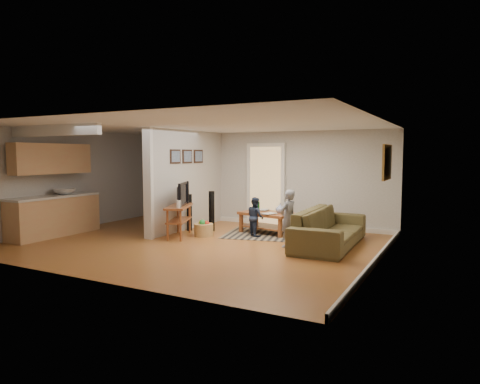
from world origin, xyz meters
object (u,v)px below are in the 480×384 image
object	(u,v)px
sofa	(329,246)
speaker_right	(212,211)
coffee_table	(268,217)
toy_basket	(204,229)
tv_console	(179,208)
speaker_left	(189,212)
toddler	(255,236)
child	(288,247)

from	to	relation	value
sofa	speaker_right	world-z (taller)	speaker_right
sofa	speaker_right	xyz separation A→B (m)	(-3.07, 0.34, 0.50)
coffee_table	toy_basket	xyz separation A→B (m)	(-1.19, -1.03, -0.23)
sofa	toy_basket	distance (m)	2.92
speaker_right	sofa	bearing A→B (deg)	13.20
coffee_table	tv_console	xyz separation A→B (m)	(-1.63, -1.37, 0.27)
speaker_left	speaker_right	size ratio (longest dim) A/B	0.92
tv_console	toy_basket	distance (m)	0.74
speaker_left	toddler	world-z (taller)	speaker_left
child	tv_console	bearing A→B (deg)	-68.99
speaker_right	toddler	xyz separation A→B (m)	(1.23, -0.07, -0.50)
sofa	child	distance (m)	0.88
speaker_left	sofa	bearing A→B (deg)	10.67
speaker_right	child	bearing A→B (deg)	0.01
sofa	toddler	distance (m)	1.86
coffee_table	child	xyz separation A→B (m)	(0.98, -1.22, -0.40)
speaker_left	coffee_table	bearing A→B (deg)	30.13
child	coffee_table	bearing A→B (deg)	-123.54
coffee_table	tv_console	bearing A→B (deg)	-139.92
tv_console	speaker_right	bearing A→B (deg)	52.00
tv_console	speaker_left	size ratio (longest dim) A/B	1.35
toy_basket	coffee_table	bearing A→B (deg)	40.79
coffee_table	toddler	bearing A→B (deg)	-106.11
coffee_table	child	bearing A→B (deg)	-51.17
speaker_left	child	size ratio (longest dim) A/B	0.77
child	toddler	bearing A→B (deg)	-106.81
sofa	tv_console	xyz separation A→B (m)	(-3.34, -0.64, 0.66)
sofa	speaker_left	xyz separation A→B (m)	(-3.60, 0.14, 0.46)
sofa	tv_console	world-z (taller)	tv_console
coffee_table	speaker_left	size ratio (longest dim) A/B	1.56
speaker_right	toy_basket	bearing A→B (deg)	-55.55
coffee_table	toddler	xyz separation A→B (m)	(-0.13, -0.45, -0.40)
speaker_right	toy_basket	distance (m)	0.74
toy_basket	child	size ratio (longest dim) A/B	0.38
sofa	speaker_left	bearing A→B (deg)	85.94
child	speaker_right	bearing A→B (deg)	-91.83
tv_console	toy_basket	xyz separation A→B (m)	(0.44, 0.34, -0.50)
speaker_right	child	size ratio (longest dim) A/B	0.84
child	toddler	xyz separation A→B (m)	(-1.11, 0.76, 0.00)
toy_basket	toddler	distance (m)	1.22
speaker_left	toy_basket	bearing A→B (deg)	-19.31
speaker_right	child	distance (m)	2.53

